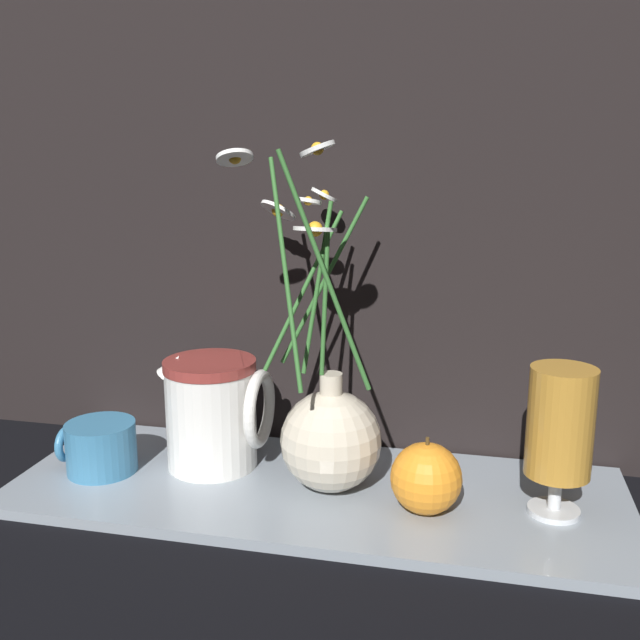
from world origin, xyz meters
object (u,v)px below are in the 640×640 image
object	(u,v)px
yellow_mug	(100,447)
tea_glass	(560,426)
ceramic_pitcher	(214,409)
orange_fruit	(426,478)
vase_with_flowers	(329,431)

from	to	relation	value
yellow_mug	tea_glass	world-z (taller)	tea_glass
ceramic_pitcher	orange_fruit	xyz separation A→B (m)	(0.26, -0.06, -0.04)
tea_glass	yellow_mug	bearing A→B (deg)	-178.83
yellow_mug	tea_glass	xyz separation A→B (m)	(0.52, 0.01, 0.07)
ceramic_pitcher	orange_fruit	bearing A→B (deg)	-13.31
vase_with_flowers	tea_glass	size ratio (longest dim) A/B	2.39
vase_with_flowers	tea_glass	bearing A→B (deg)	-0.94
ceramic_pitcher	tea_glass	xyz separation A→B (m)	(0.40, -0.04, 0.03)
vase_with_flowers	yellow_mug	xyz separation A→B (m)	(-0.28, -0.01, -0.04)
yellow_mug	orange_fruit	bearing A→B (deg)	-2.29
tea_glass	ceramic_pitcher	bearing A→B (deg)	174.86
ceramic_pitcher	tea_glass	distance (m)	0.40
vase_with_flowers	orange_fruit	bearing A→B (deg)	-15.20
vase_with_flowers	orange_fruit	world-z (taller)	vase_with_flowers
vase_with_flowers	yellow_mug	bearing A→B (deg)	-176.97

